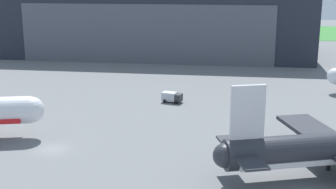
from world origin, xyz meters
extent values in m
plane|color=slate|center=(0.00, 0.00, 0.00)|extent=(440.00, 440.00, 0.00)
cube|color=#397B37|center=(0.00, 155.99, 0.04)|extent=(440.00, 56.00, 0.08)
cube|color=#232833|center=(0.38, 88.40, 10.80)|extent=(98.11, 36.55, 21.59)
cube|color=#4C515B|center=(0.38, 69.97, 8.64)|extent=(74.56, 0.30, 17.27)
sphere|color=silver|center=(48.49, 41.50, 3.82)|extent=(3.68, 3.68, 3.68)
sphere|color=#282B33|center=(25.71, -8.75, 4.03)|extent=(3.08, 3.08, 3.08)
cube|color=silver|center=(28.20, -7.89, 9.36)|extent=(4.17, 1.77, 6.71)
cube|color=#282B33|center=(28.54, -10.91, 4.42)|extent=(4.59, 6.19, 0.28)
cube|color=#282B33|center=(26.62, -5.30, 4.42)|extent=(4.59, 6.19, 0.28)
cube|color=#282B33|center=(38.02, 3.98, 3.53)|extent=(9.49, 14.86, 0.56)
cylinder|color=gray|center=(39.14, 3.19, 2.15)|extent=(4.25, 3.27, 2.17)
cylinder|color=black|center=(39.34, -1.88, 1.03)|extent=(0.56, 0.56, 2.05)
sphere|color=silver|center=(-5.23, 4.73, 4.60)|extent=(4.18, 4.18, 4.18)
cube|color=#2D2D33|center=(15.43, 28.43, 1.11)|extent=(1.61, 2.17, 1.52)
cube|color=#B7BCC6|center=(13.48, 28.94, 1.20)|extent=(3.27, 2.60, 1.70)
cylinder|color=black|center=(14.95, 27.46, 0.35)|extent=(0.75, 0.43, 0.70)
cylinder|color=black|center=(15.48, 29.52, 0.35)|extent=(0.75, 0.43, 0.70)
cylinder|color=black|center=(12.61, 28.07, 0.35)|extent=(0.75, 0.43, 0.70)
cylinder|color=black|center=(13.14, 30.12, 0.35)|extent=(0.75, 0.43, 0.70)
camera|label=1|loc=(26.39, -61.49, 25.23)|focal=49.30mm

